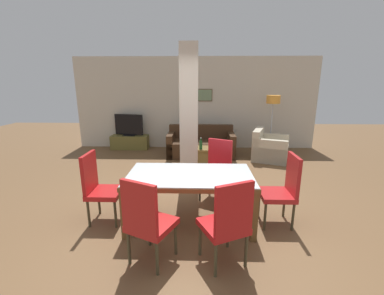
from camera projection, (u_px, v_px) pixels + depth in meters
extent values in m
plane|color=brown|center=(190.00, 221.00, 3.78)|extent=(18.00, 18.00, 0.00)
cube|color=beige|center=(196.00, 103.00, 7.71)|extent=(7.20, 0.06, 2.70)
cube|color=brown|center=(205.00, 95.00, 7.60)|extent=(0.44, 0.02, 0.36)
cube|color=gray|center=(205.00, 95.00, 7.59)|extent=(0.40, 0.01, 0.32)
cube|color=beige|center=(189.00, 115.00, 5.03)|extent=(0.35, 0.32, 2.70)
cube|color=brown|center=(189.00, 190.00, 3.16)|extent=(1.76, 0.06, 0.06)
cube|color=brown|center=(191.00, 166.00, 4.06)|extent=(1.76, 0.06, 0.06)
cube|color=brown|center=(130.00, 176.00, 3.63)|extent=(0.06, 0.87, 0.06)
cube|color=brown|center=(251.00, 177.00, 3.58)|extent=(0.06, 0.87, 0.06)
cube|color=silver|center=(190.00, 174.00, 3.60)|extent=(1.74, 0.97, 0.01)
cube|color=brown|center=(124.00, 215.00, 3.29)|extent=(0.08, 0.08, 0.67)
cube|color=brown|center=(254.00, 217.00, 3.24)|extent=(0.08, 0.08, 0.67)
cube|color=brown|center=(140.00, 187.00, 4.15)|extent=(0.08, 0.08, 0.67)
cube|color=brown|center=(243.00, 189.00, 4.10)|extent=(0.08, 0.08, 0.67)
cube|color=red|center=(105.00, 193.00, 3.71)|extent=(0.46, 0.46, 0.07)
cube|color=red|center=(89.00, 172.00, 3.64)|extent=(0.05, 0.44, 0.55)
cylinder|color=#423C27|center=(123.00, 202.00, 3.95)|extent=(0.04, 0.04, 0.41)
cylinder|color=#423C27|center=(115.00, 214.00, 3.58)|extent=(0.04, 0.04, 0.41)
cylinder|color=#423C27|center=(99.00, 202.00, 3.96)|extent=(0.04, 0.04, 0.41)
cylinder|color=#423C27|center=(89.00, 214.00, 3.59)|extent=(0.04, 0.04, 0.41)
cube|color=red|center=(276.00, 195.00, 3.64)|extent=(0.46, 0.46, 0.07)
cube|color=red|center=(293.00, 174.00, 3.55)|extent=(0.05, 0.44, 0.55)
cylinder|color=#423C27|center=(265.00, 217.00, 3.52)|extent=(0.04, 0.04, 0.41)
cylinder|color=#423C27|center=(259.00, 204.00, 3.89)|extent=(0.04, 0.04, 0.41)
cylinder|color=#423C27|center=(293.00, 217.00, 3.51)|extent=(0.04, 0.04, 0.41)
cylinder|color=#423C27|center=(284.00, 204.00, 3.87)|extent=(0.04, 0.04, 0.41)
cube|color=red|center=(152.00, 225.00, 2.88)|extent=(0.61, 0.61, 0.07)
cube|color=red|center=(139.00, 207.00, 2.63)|extent=(0.42, 0.23, 0.55)
cylinder|color=#423C27|center=(149.00, 231.00, 3.19)|extent=(0.04, 0.04, 0.41)
cylinder|color=#423C27|center=(176.00, 239.00, 3.02)|extent=(0.04, 0.04, 0.41)
cylinder|color=#423C27|center=(129.00, 248.00, 2.86)|extent=(0.04, 0.04, 0.41)
cylinder|color=#423C27|center=(157.00, 258.00, 2.69)|extent=(0.04, 0.04, 0.41)
cube|color=red|center=(215.00, 175.00, 4.40)|extent=(0.62, 0.62, 0.07)
cube|color=red|center=(220.00, 155.00, 4.50)|extent=(0.41, 0.25, 0.55)
cylinder|color=#423C27|center=(220.00, 194.00, 4.21)|extent=(0.04, 0.04, 0.41)
cylinder|color=#423C27|center=(200.00, 190.00, 4.39)|extent=(0.04, 0.04, 0.41)
cylinder|color=#423C27|center=(229.00, 186.00, 4.53)|extent=(0.04, 0.04, 0.41)
cylinder|color=#423C27|center=(209.00, 182.00, 4.71)|extent=(0.04, 0.04, 0.41)
cube|color=red|center=(223.00, 226.00, 2.85)|extent=(0.61, 0.61, 0.07)
cube|color=red|center=(234.00, 209.00, 2.59)|extent=(0.42, 0.23, 0.55)
cylinder|color=#423C27|center=(200.00, 240.00, 3.01)|extent=(0.04, 0.04, 0.41)
cylinder|color=#423C27|center=(228.00, 232.00, 3.15)|extent=(0.04, 0.04, 0.41)
cylinder|color=#423C27|center=(216.00, 260.00, 2.67)|extent=(0.04, 0.04, 0.41)
cylinder|color=#423C27|center=(246.00, 250.00, 2.82)|extent=(0.04, 0.04, 0.41)
cube|color=#3F2818|center=(201.00, 148.00, 7.09)|extent=(1.81, 0.94, 0.42)
cube|color=#3F2818|center=(201.00, 131.00, 7.35)|extent=(1.81, 0.18, 0.38)
cube|color=#3F2818|center=(231.00, 145.00, 7.04)|extent=(0.16, 0.94, 0.63)
cube|color=#3F2818|center=(171.00, 144.00, 7.08)|extent=(0.16, 0.94, 0.63)
cube|color=beige|center=(270.00, 152.00, 6.74)|extent=(1.13, 1.18, 0.40)
cube|color=beige|center=(258.00, 136.00, 6.76)|extent=(0.50, 0.95, 0.39)
cube|color=beige|center=(272.00, 145.00, 7.07)|extent=(0.85, 0.43, 0.61)
cube|color=beige|center=(269.00, 152.00, 6.35)|extent=(0.85, 0.43, 0.61)
cube|color=brown|center=(200.00, 148.00, 6.15)|extent=(0.71, 0.48, 0.04)
cube|color=brown|center=(200.00, 158.00, 6.20)|extent=(0.63, 0.40, 0.42)
cylinder|color=#194C23|center=(201.00, 145.00, 6.00)|extent=(0.07, 0.07, 0.19)
cylinder|color=#194C23|center=(201.00, 140.00, 5.97)|extent=(0.03, 0.03, 0.07)
cylinder|color=#B7B7BC|center=(201.00, 138.00, 5.96)|extent=(0.03, 0.03, 0.01)
cube|color=brown|center=(130.00, 142.00, 7.78)|extent=(1.11, 0.40, 0.41)
cube|color=black|center=(130.00, 135.00, 7.73)|extent=(0.39, 0.27, 0.03)
cube|color=black|center=(129.00, 124.00, 7.65)|extent=(0.87, 0.23, 0.61)
cylinder|color=#B7B7BC|center=(269.00, 153.00, 7.36)|extent=(0.33, 0.33, 0.02)
cylinder|color=#B7B7BC|center=(271.00, 129.00, 7.18)|extent=(0.04, 0.04, 1.39)
cylinder|color=#F29E38|center=(273.00, 99.00, 6.97)|extent=(0.37, 0.37, 0.22)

